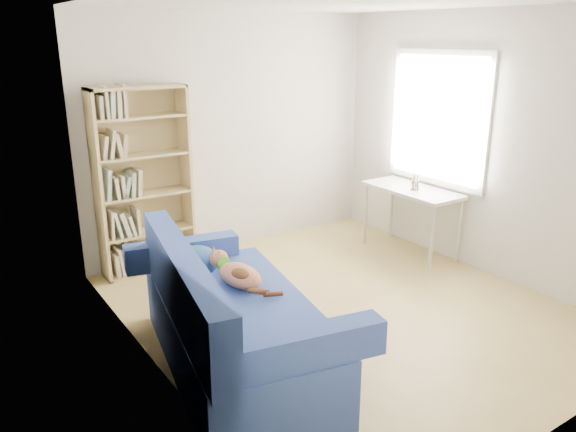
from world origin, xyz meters
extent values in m
plane|color=tan|center=(0.00, 0.00, 0.00)|extent=(4.00, 4.00, 0.00)
cube|color=silver|center=(0.00, 2.00, 1.30)|extent=(3.50, 0.04, 2.60)
cube|color=silver|center=(-1.75, 0.00, 1.30)|extent=(0.04, 4.00, 2.60)
cube|color=silver|center=(1.75, 0.00, 1.30)|extent=(0.04, 4.00, 2.60)
cube|color=white|center=(0.00, 0.00, 2.60)|extent=(3.50, 4.00, 0.04)
cube|color=white|center=(1.75, 0.60, 1.50)|extent=(0.01, 1.20, 1.30)
cube|color=navy|center=(-1.26, -0.27, 0.25)|extent=(1.31, 2.13, 0.50)
cube|color=navy|center=(-1.64, -0.27, 0.74)|extent=(0.56, 1.99, 0.49)
cube|color=navy|center=(-1.26, 0.63, 0.61)|extent=(0.96, 0.36, 0.22)
cube|color=navy|center=(-1.26, -1.18, 0.61)|extent=(0.96, 0.36, 0.22)
cube|color=navy|center=(-1.24, -0.27, 0.52)|extent=(1.26, 1.97, 0.06)
ellipsoid|color=#2F5898|center=(-1.24, 0.37, 0.62)|extent=(0.32, 0.35, 0.24)
ellipsoid|color=#B53F14|center=(-1.12, -0.11, 0.63)|extent=(0.29, 0.45, 0.17)
ellipsoid|color=silver|center=(-1.06, 0.01, 0.61)|extent=(0.16, 0.20, 0.11)
ellipsoid|color=#3B1E10|center=(-1.15, -0.16, 0.67)|extent=(0.16, 0.23, 0.08)
sphere|color=#B53F14|center=(-1.10, 0.19, 0.67)|extent=(0.15, 0.15, 0.15)
cone|color=#B53F14|center=(-1.12, 0.23, 0.74)|extent=(0.07, 0.07, 0.07)
cone|color=#B53F14|center=(-1.12, 0.16, 0.74)|extent=(0.07, 0.07, 0.07)
cylinder|color=green|center=(-1.11, 0.12, 0.65)|extent=(0.12, 0.06, 0.12)
cylinder|color=#3B1E10|center=(-1.14, -0.35, 0.60)|extent=(0.12, 0.17, 0.06)
cube|color=tan|center=(-1.58, 1.83, 0.94)|extent=(0.03, 0.29, 1.89)
cube|color=tan|center=(-0.67, 1.83, 0.94)|extent=(0.03, 0.29, 1.89)
cube|color=tan|center=(-1.13, 1.83, 1.87)|extent=(0.94, 0.29, 0.03)
cube|color=tan|center=(-1.13, 1.83, 0.01)|extent=(0.94, 0.29, 0.03)
cube|color=tan|center=(-1.13, 1.97, 0.94)|extent=(0.94, 0.02, 1.89)
cube|color=white|center=(1.47, 0.67, 0.73)|extent=(0.51, 1.12, 0.04)
cylinder|color=silver|center=(1.68, 1.18, 0.35)|extent=(0.04, 0.04, 0.71)
cylinder|color=silver|center=(1.68, 0.16, 0.35)|extent=(0.04, 0.04, 0.71)
cylinder|color=silver|center=(1.27, 1.18, 0.35)|extent=(0.04, 0.04, 0.71)
cylinder|color=silver|center=(1.27, 0.16, 0.35)|extent=(0.04, 0.04, 0.71)
cylinder|color=white|center=(1.45, 0.61, 0.80)|extent=(0.09, 0.09, 0.10)
camera|label=1|loc=(-2.97, -3.50, 2.33)|focal=35.00mm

